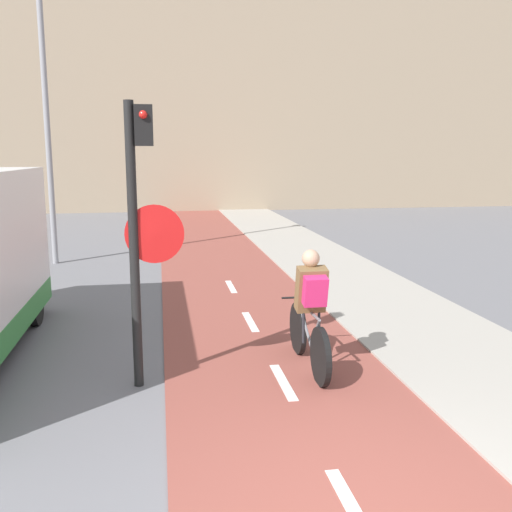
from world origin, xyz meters
TOP-DOWN VIEW (x-y plane):
  - building_row_background at (0.00, 26.37)m, footprint 60.00×5.20m
  - traffic_light_pole at (-1.61, 3.23)m, footprint 0.67×0.25m
  - street_lamp_far at (-3.99, 11.33)m, footprint 0.36×0.36m
  - cyclist_near at (0.42, 3.38)m, footprint 0.46×1.82m

SIDE VIEW (x-z plane):
  - cyclist_near at x=0.42m, z-range -0.05..1.50m
  - traffic_light_pole at x=-1.61m, z-range 0.39..3.65m
  - street_lamp_far at x=-3.99m, z-range 0.80..9.08m
  - building_row_background at x=0.00m, z-range 0.01..11.80m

